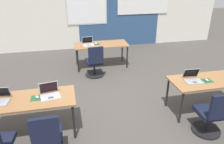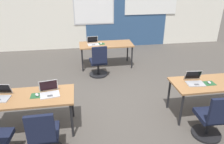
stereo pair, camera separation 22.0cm
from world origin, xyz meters
name	(u,v)px [view 1 (the left image)]	position (x,y,z in m)	size (l,w,h in m)	color
ground_plane	(118,104)	(0.00, 0.00, 0.00)	(24.00, 24.00, 0.00)	#47423D
back_wall_assembly	(93,10)	(0.04, 4.20, 1.41)	(10.00, 0.27, 2.80)	silver
desk_near_left	(28,102)	(-1.75, -0.60, 0.66)	(1.60, 0.70, 0.72)	olive
desk_near_right	(209,82)	(1.75, -0.60, 0.66)	(1.60, 0.70, 0.72)	olive
desk_far_center	(101,46)	(0.00, 2.20, 0.66)	(1.60, 0.70, 0.72)	olive
laptop_far_left	(88,43)	(-0.39, 2.21, 0.77)	(0.36, 0.33, 0.23)	silver
mousepad_far_left	(96,44)	(-0.15, 2.22, 0.72)	(0.22, 0.19, 0.00)	#23512D
mouse_far_left	(96,43)	(-0.15, 2.22, 0.74)	(0.06, 0.10, 0.03)	silver
chair_far_left	(95,64)	(-0.30, 1.51, 0.38)	(0.52, 0.56, 0.92)	black
laptop_near_right_inner	(193,78)	(1.38, -0.57, 0.77)	(0.36, 0.34, 0.22)	#9E9EA3
mousepad_near_right_inner	(207,81)	(1.65, -0.64, 0.72)	(0.22, 0.19, 0.00)	#23512D
mouse_near_right_inner	(207,80)	(1.65, -0.64, 0.74)	(0.07, 0.11, 0.03)	#B2B2B7
chair_near_right_inner	(211,116)	(1.37, -1.30, 0.38)	(0.52, 0.55, 0.92)	black
laptop_near_left_inner	(50,93)	(-1.38, -0.57, 0.77)	(0.37, 0.33, 0.23)	#B7B7BC
mousepad_near_left_inner	(37,98)	(-1.59, -0.60, 0.72)	(0.22, 0.19, 0.00)	#23512D
mouse_near_left_inner	(37,97)	(-1.59, -0.60, 0.74)	(0.09, 0.11, 0.03)	#B2B2B7
chair_near_left_inner	(48,140)	(-1.42, -1.31, 0.38)	(0.52, 0.54, 0.92)	black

